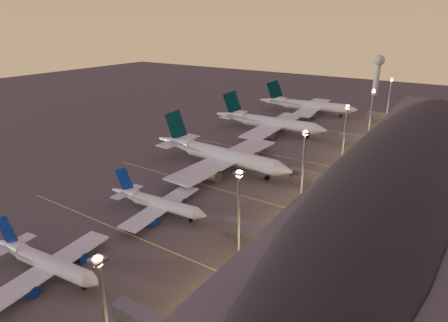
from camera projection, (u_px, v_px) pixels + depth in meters
ground at (137, 225)px, 113.45m from camera, size 700.00×700.00×0.00m
airliner_narrow_south at (45, 262)px, 90.47m from camera, size 36.57×32.84×13.05m
airliner_narrow_north at (157, 203)px, 119.56m from camera, size 37.42×33.54×13.36m
airliner_wide_near at (219, 154)px, 156.35m from camera, size 68.00×61.88×21.78m
airliner_wide_mid at (268, 122)px, 206.22m from camera, size 66.09×60.14×21.17m
airliner_wide_far at (307, 105)px, 247.89m from camera, size 65.33×59.93×20.90m
terminal_building at (404, 166)px, 134.99m from camera, size 56.35×255.00×17.46m
light_masts at (329, 137)px, 139.41m from camera, size 2.20×217.20×25.90m
radar_tower at (378, 68)px, 303.54m from camera, size 9.00×9.00×32.50m
lane_markings at (213, 181)px, 144.67m from camera, size 90.00×180.36×0.00m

